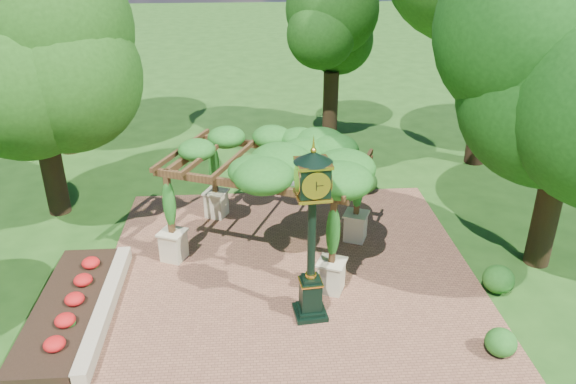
{
  "coord_description": "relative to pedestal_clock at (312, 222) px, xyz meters",
  "views": [
    {
      "loc": [
        -0.96,
        -10.88,
        8.65
      ],
      "look_at": [
        0.0,
        2.5,
        2.2
      ],
      "focal_mm": 35.0,
      "sensor_mm": 36.0,
      "label": 1
    }
  ],
  "objects": [
    {
      "name": "pedestal_clock",
      "position": [
        0.0,
        0.0,
        0.0
      ],
      "size": [
        0.94,
        0.94,
        4.35
      ],
      "rotation": [
        0.0,
        0.0,
        0.1
      ],
      "color": "black",
      "rests_on": "brick_plaza"
    },
    {
      "name": "tree_west_near",
      "position": [
        -7.67,
        6.04,
        2.99
      ],
      "size": [
        5.2,
        5.2,
        8.12
      ],
      "color": "#322114",
      "rests_on": "ground"
    },
    {
      "name": "flower_bed",
      "position": [
        -5.86,
        0.42,
        -2.42
      ],
      "size": [
        1.5,
        5.0,
        0.36
      ],
      "primitive_type": "cube",
      "color": "red",
      "rests_on": "ground"
    },
    {
      "name": "pergola",
      "position": [
        -0.91,
        3.14,
        0.15
      ],
      "size": [
        6.2,
        5.14,
        3.35
      ],
      "rotation": [
        0.0,
        0.0,
        -0.41
      ],
      "color": "beige",
      "rests_on": "brick_plaza"
    },
    {
      "name": "shrub_front",
      "position": [
        4.02,
        -1.68,
        -2.25
      ],
      "size": [
        0.9,
        0.9,
        0.62
      ],
      "primitive_type": "ellipsoid",
      "rotation": [
        0.0,
        0.0,
        -0.39
      ],
      "color": "#205B1A",
      "rests_on": "brick_plaza"
    },
    {
      "name": "border_wall",
      "position": [
        -4.96,
        0.42,
        -2.4
      ],
      "size": [
        0.35,
        5.0,
        0.4
      ],
      "primitive_type": "cube",
      "color": "#C6B793",
      "rests_on": "ground"
    },
    {
      "name": "brick_plaza",
      "position": [
        -0.36,
        0.92,
        -2.58
      ],
      "size": [
        10.0,
        12.0,
        0.04
      ],
      "primitive_type": "cube",
      "color": "brown",
      "rests_on": "ground"
    },
    {
      "name": "ground",
      "position": [
        -0.36,
        -0.08,
        -2.6
      ],
      "size": [
        120.0,
        120.0,
        0.0
      ],
      "primitive_type": "plane",
      "color": "#1E4714",
      "rests_on": "ground"
    },
    {
      "name": "shrub_mid",
      "position": [
        4.92,
        0.62,
        -2.2
      ],
      "size": [
        1.01,
        1.01,
        0.72
      ],
      "primitive_type": "ellipsoid",
      "rotation": [
        0.0,
        0.0,
        -0.33
      ],
      "color": "#215A19",
      "rests_on": "brick_plaza"
    },
    {
      "name": "shrub_back",
      "position": [
        2.68,
        6.72,
        -2.19
      ],
      "size": [
        0.93,
        0.93,
        0.75
      ],
      "primitive_type": "ellipsoid",
      "rotation": [
        0.0,
        0.0,
        0.13
      ],
      "color": "#29631C",
      "rests_on": "brick_plaza"
    },
    {
      "name": "sundial",
      "position": [
        0.03,
        7.77,
        -2.19
      ],
      "size": [
        0.56,
        0.56,
        0.95
      ],
      "rotation": [
        0.0,
        0.0,
        -0.07
      ],
      "color": "gray",
      "rests_on": "ground"
    },
    {
      "name": "tree_north",
      "position": [
        2.21,
        12.44,
        2.59
      ],
      "size": [
        3.54,
        3.54,
        7.59
      ],
      "color": "#322214",
      "rests_on": "ground"
    }
  ]
}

